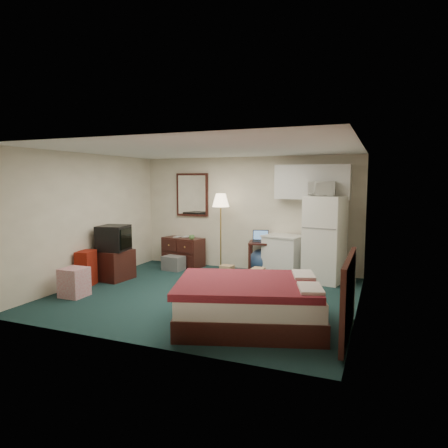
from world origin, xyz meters
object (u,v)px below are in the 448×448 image
at_px(kitchen_counter, 283,256).
at_px(fridge, 325,239).
at_px(desk, 262,257).
at_px(dresser, 183,252).
at_px(floor_lamp, 221,232).
at_px(bed, 250,304).
at_px(suitcase, 86,268).
at_px(tv_stand, 114,265).

relative_size(kitchen_counter, fridge, 0.49).
xyz_separation_m(desk, fridge, (1.34, -0.22, 0.50)).
bearing_deg(dresser, floor_lamp, 3.46).
distance_m(dresser, bed, 4.08).
xyz_separation_m(floor_lamp, suitcase, (-1.88, -2.11, -0.52)).
bearing_deg(bed, kitchen_counter, 77.36).
relative_size(bed, tv_stand, 2.94).
height_order(floor_lamp, tv_stand, floor_lamp).
distance_m(kitchen_counter, bed, 3.04).
distance_m(floor_lamp, fridge, 2.25).
height_order(fridge, suitcase, fridge).
xyz_separation_m(floor_lamp, fridge, (2.25, -0.12, -0.01)).
distance_m(floor_lamp, desk, 1.04).
bearing_deg(floor_lamp, tv_stand, -138.14).
height_order(fridge, bed, fridge).
height_order(desk, suitcase, desk).
xyz_separation_m(kitchen_counter, bed, (0.26, -3.02, -0.11)).
xyz_separation_m(fridge, tv_stand, (-3.94, -1.40, -0.55)).
bearing_deg(bed, fridge, 60.42).
distance_m(floor_lamp, kitchen_counter, 1.46).
bearing_deg(desk, bed, -89.65).
bearing_deg(tv_stand, kitchen_counter, 32.82).
relative_size(dresser, floor_lamp, 0.57).
bearing_deg(dresser, tv_stand, -100.49).
relative_size(bed, suitcase, 2.86).
height_order(kitchen_counter, bed, kitchen_counter).
relative_size(dresser, kitchen_counter, 1.18).
bearing_deg(desk, floor_lamp, 173.00).
bearing_deg(floor_lamp, desk, 6.26).
xyz_separation_m(desk, suitcase, (-2.79, -2.21, -0.01)).
height_order(fridge, tv_stand, fridge).
bearing_deg(desk, tv_stand, -161.38).
distance_m(floor_lamp, suitcase, 2.88).
xyz_separation_m(desk, kitchen_counter, (0.48, -0.02, 0.07)).
bearing_deg(tv_stand, fridge, 24.91).
bearing_deg(floor_lamp, bed, -60.82).
distance_m(dresser, kitchen_counter, 2.40).
bearing_deg(bed, desk, 86.08).
xyz_separation_m(floor_lamp, bed, (1.64, -2.95, -0.55)).
distance_m(fridge, tv_stand, 4.22).
relative_size(kitchen_counter, bed, 0.43).
bearing_deg(dresser, kitchen_counter, 10.22).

